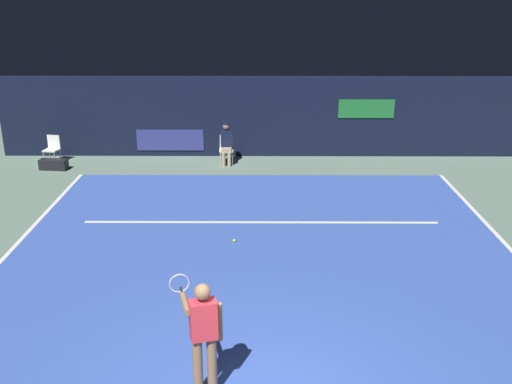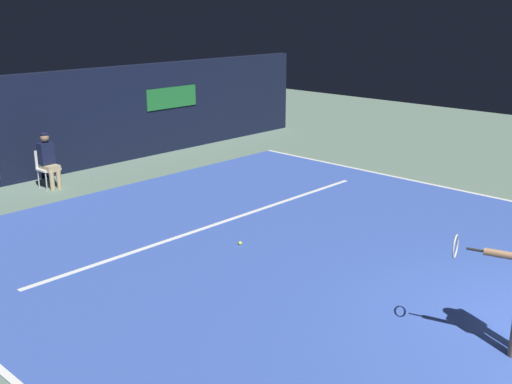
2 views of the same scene
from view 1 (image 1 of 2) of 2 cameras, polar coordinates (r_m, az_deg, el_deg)
The scene contains 10 objects.
ground_plane at distance 12.17m, azimuth 0.52°, elevation -6.64°, with size 33.51×33.51×0.00m, color slate.
court_surface at distance 12.16m, azimuth 0.52°, elevation -6.62°, with size 10.87×11.18×0.01m, color #3856B2.
line_sideline_right at distance 13.28m, azimuth -23.54°, elevation -5.97°, with size 0.10×11.18×0.01m, color white.
line_service at distance 13.94m, azimuth 0.50°, elevation -2.99°, with size 8.48×0.10×0.01m, color white.
back_wall at distance 19.13m, azimuth 0.46°, elevation 7.40°, with size 17.05×0.33×2.60m.
tennis_player at distance 8.09m, azimuth -5.21°, elevation -13.55°, with size 0.81×0.92×1.73m.
line_judge_on_chair at distance 18.28m, azimuth -2.94°, elevation 4.81°, with size 0.46×0.54×1.32m.
courtside_chair_near at distance 19.55m, azimuth -19.39°, elevation 4.14°, with size 0.51×0.49×0.88m.
tennis_ball at distance 12.91m, azimuth -2.14°, elevation -4.79°, with size 0.07×0.07×0.07m, color #CCE033.
equipment_bag at distance 18.92m, azimuth -19.27°, elevation 2.57°, with size 0.84×0.32×0.32m, color black.
Camera 1 is at (-0.05, -6.30, 5.44)m, focal length 40.70 mm.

